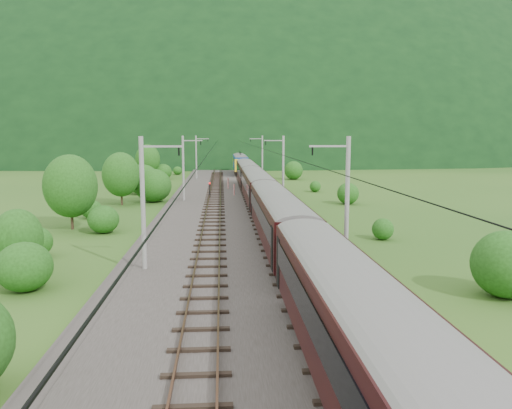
{
  "coord_description": "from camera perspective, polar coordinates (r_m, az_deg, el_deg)",
  "views": [
    {
      "loc": [
        -1.48,
        -29.9,
        8.36
      ],
      "look_at": [
        1.37,
        11.35,
        2.6
      ],
      "focal_mm": 35.0,
      "sensor_mm": 36.0,
      "label": 1
    }
  ],
  "objects": [
    {
      "name": "ground",
      "position": [
        31.08,
        -1.08,
        -7.67
      ],
      "size": [
        600.0,
        600.0,
        0.0
      ],
      "primitive_type": "plane",
      "color": "#224B17",
      "rests_on": "ground"
    },
    {
      "name": "hazard_post_far",
      "position": [
        67.39,
        -2.52,
        1.7
      ],
      "size": [
        0.16,
        0.16,
        1.51
      ],
      "primitive_type": "cylinder",
      "color": "red",
      "rests_on": "railbed"
    },
    {
      "name": "track_right",
      "position": [
        40.88,
        1.58,
        -3.34
      ],
      "size": [
        2.4,
        220.0,
        0.27
      ],
      "color": "brown",
      "rests_on": "railbed"
    },
    {
      "name": "mountain_ridge",
      "position": [
        350.64,
        -23.84,
        5.89
      ],
      "size": [
        336.0,
        280.0,
        132.0
      ],
      "primitive_type": "ellipsoid",
      "color": "black",
      "rests_on": "ground"
    },
    {
      "name": "hazard_post_near",
      "position": [
        75.98,
        -3.21,
        2.46
      ],
      "size": [
        0.18,
        0.18,
        1.67
      ],
      "primitive_type": "cylinder",
      "color": "red",
      "rests_on": "railbed"
    },
    {
      "name": "vegetation_right",
      "position": [
        44.4,
        14.3,
        -1.33
      ],
      "size": [
        5.69,
        108.94,
        3.16
      ],
      "color": "#1D4712",
      "rests_on": "ground"
    },
    {
      "name": "overhead_wires",
      "position": [
        39.95,
        -1.83,
        6.12
      ],
      "size": [
        4.83,
        198.0,
        0.03
      ],
      "color": "black",
      "rests_on": "ground"
    },
    {
      "name": "signal",
      "position": [
        65.23,
        -5.32,
        1.82
      ],
      "size": [
        0.22,
        0.22,
        1.96
      ],
      "color": "black",
      "rests_on": "railbed"
    },
    {
      "name": "catenary_left",
      "position": [
        62.19,
        -8.24,
        4.29
      ],
      "size": [
        2.54,
        192.28,
        8.0
      ],
      "color": "gray",
      "rests_on": "railbed"
    },
    {
      "name": "catenary_right",
      "position": [
        62.48,
        3.06,
        4.38
      ],
      "size": [
        2.54,
        192.28,
        8.0
      ],
      "color": "gray",
      "rests_on": "railbed"
    },
    {
      "name": "track_left",
      "position": [
        40.7,
        -5.18,
        -3.42
      ],
      "size": [
        2.4,
        220.0,
        0.27
      ],
      "color": "brown",
      "rests_on": "railbed"
    },
    {
      "name": "mountain_main",
      "position": [
        290.02,
        -3.68,
        6.26
      ],
      "size": [
        504.0,
        360.0,
        244.0
      ],
      "primitive_type": "ellipsoid",
      "color": "black",
      "rests_on": "ground"
    },
    {
      "name": "train",
      "position": [
        34.25,
        2.6,
        -0.64
      ],
      "size": [
        2.72,
        150.9,
        4.71
      ],
      "color": "black",
      "rests_on": "ground"
    },
    {
      "name": "vegetation_left",
      "position": [
        47.54,
        -17.64,
        0.51
      ],
      "size": [
        9.92,
        148.98,
        6.7
      ],
      "color": "#1D4712",
      "rests_on": "ground"
    },
    {
      "name": "railbed",
      "position": [
        40.76,
        -1.79,
        -3.69
      ],
      "size": [
        14.0,
        220.0,
        0.3
      ],
      "primitive_type": "cube",
      "color": "#38332D",
      "rests_on": "ground"
    }
  ]
}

